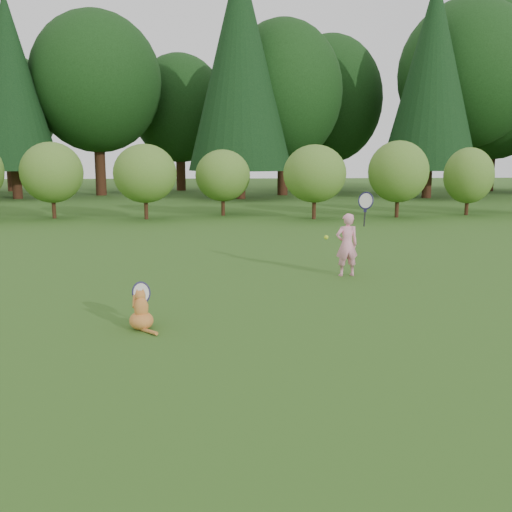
{
  "coord_description": "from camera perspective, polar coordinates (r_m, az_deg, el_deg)",
  "views": [
    {
      "loc": [
        -0.41,
        -7.99,
        2.25
      ],
      "look_at": [
        0.2,
        0.8,
        0.7
      ],
      "focal_mm": 40.0,
      "sensor_mm": 36.0,
      "label": 1
    }
  ],
  "objects": [
    {
      "name": "tennis_ball",
      "position": [
        10.33,
        7.04,
        1.87
      ],
      "size": [
        0.08,
        0.08,
        0.08
      ],
      "color": "#B7D619",
      "rests_on": "ground"
    },
    {
      "name": "woodland_backdrop",
      "position": [
        31.43,
        -3.34,
        19.59
      ],
      "size": [
        48.0,
        10.0,
        15.0
      ],
      "primitive_type": null,
      "color": "black",
      "rests_on": "ground"
    },
    {
      "name": "cat",
      "position": [
        7.68,
        -11.43,
        -5.13
      ],
      "size": [
        0.49,
        0.77,
        0.73
      ],
      "rotation": [
        0.0,
        0.0,
        0.29
      ],
      "color": "#BF5124",
      "rests_on": "ground"
    },
    {
      "name": "child",
      "position": [
        10.88,
        9.13,
        1.26
      ],
      "size": [
        0.7,
        0.47,
        1.78
      ],
      "rotation": [
        0.0,
        0.0,
        3.26
      ],
      "color": "pink",
      "rests_on": "ground"
    },
    {
      "name": "ground",
      "position": [
        8.31,
        -1.0,
        -5.73
      ],
      "size": [
        100.0,
        100.0,
        0.0
      ],
      "primitive_type": "plane",
      "color": "#1F4E16",
      "rests_on": "ground"
    },
    {
      "name": "shrub_row",
      "position": [
        21.01,
        -2.86,
        7.66
      ],
      "size": [
        28.0,
        3.0,
        2.8
      ],
      "primitive_type": null,
      "color": "#4F7925",
      "rests_on": "ground"
    }
  ]
}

